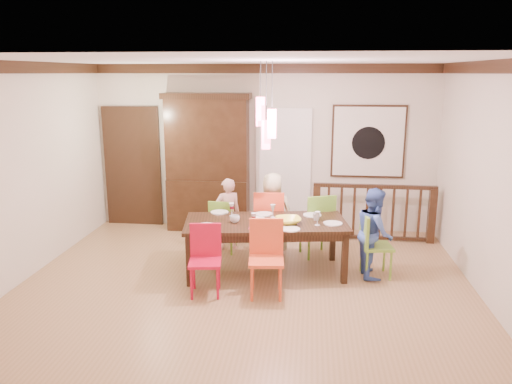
# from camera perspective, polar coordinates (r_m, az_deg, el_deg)

# --- Properties ---
(floor) EXTENTS (6.00, 6.00, 0.00)m
(floor) POSITION_cam_1_polar(r_m,az_deg,el_deg) (6.84, -1.15, -10.23)
(floor) COLOR #977449
(floor) RESTS_ON ground
(ceiling) EXTENTS (6.00, 6.00, 0.00)m
(ceiling) POSITION_cam_1_polar(r_m,az_deg,el_deg) (6.26, -1.28, 14.84)
(ceiling) COLOR white
(ceiling) RESTS_ON wall_back
(wall_back) EXTENTS (6.00, 0.00, 6.00)m
(wall_back) POSITION_cam_1_polar(r_m,az_deg,el_deg) (8.84, 0.92, 5.02)
(wall_back) COLOR beige
(wall_back) RESTS_ON floor
(wall_left) EXTENTS (0.00, 5.00, 5.00)m
(wall_left) POSITION_cam_1_polar(r_m,az_deg,el_deg) (7.41, -24.90, 2.10)
(wall_left) COLOR beige
(wall_left) RESTS_ON floor
(wall_right) EXTENTS (0.00, 5.00, 5.00)m
(wall_right) POSITION_cam_1_polar(r_m,az_deg,el_deg) (6.70, 25.12, 1.00)
(wall_right) COLOR beige
(wall_right) RESTS_ON floor
(crown_molding) EXTENTS (6.00, 5.00, 0.16)m
(crown_molding) POSITION_cam_1_polar(r_m,az_deg,el_deg) (6.26, -1.28, 14.11)
(crown_molding) COLOR black
(crown_molding) RESTS_ON wall_back
(panel_door) EXTENTS (1.04, 0.07, 2.24)m
(panel_door) POSITION_cam_1_polar(r_m,az_deg,el_deg) (9.40, -13.87, 2.66)
(panel_door) COLOR black
(panel_door) RESTS_ON wall_back
(white_doorway) EXTENTS (0.97, 0.05, 2.22)m
(white_doorway) POSITION_cam_1_polar(r_m,az_deg,el_deg) (8.85, 3.15, 2.38)
(white_doorway) COLOR silver
(white_doorway) RESTS_ON wall_back
(painting) EXTENTS (1.25, 0.06, 1.25)m
(painting) POSITION_cam_1_polar(r_m,az_deg,el_deg) (8.80, 12.71, 5.63)
(painting) COLOR black
(painting) RESTS_ON wall_back
(pendant_cluster) EXTENTS (0.27, 0.21, 1.14)m
(pendant_cluster) POSITION_cam_1_polar(r_m,az_deg,el_deg) (6.65, 1.17, 7.91)
(pendant_cluster) COLOR #FF4C6C
(pendant_cluster) RESTS_ON ceiling
(dining_table) EXTENTS (2.35, 1.33, 0.75)m
(dining_table) POSITION_cam_1_polar(r_m,az_deg,el_deg) (6.93, 1.11, -3.98)
(dining_table) COLOR black
(dining_table) RESTS_ON floor
(chair_far_left) EXTENTS (0.41, 0.41, 0.85)m
(chair_far_left) POSITION_cam_1_polar(r_m,az_deg,el_deg) (7.81, -3.72, -3.40)
(chair_far_left) COLOR #71AE30
(chair_far_left) RESTS_ON floor
(chair_far_mid) EXTENTS (0.49, 0.49, 1.01)m
(chair_far_mid) POSITION_cam_1_polar(r_m,az_deg,el_deg) (7.72, 1.49, -2.86)
(chair_far_mid) COLOR #F64C29
(chair_far_mid) RESTS_ON floor
(chair_far_right) EXTENTS (0.58, 0.58, 0.99)m
(chair_far_right) POSITION_cam_1_polar(r_m,az_deg,el_deg) (7.67, 6.90, -3.19)
(chair_far_right) COLOR #66A02F
(chair_far_right) RESTS_ON floor
(chair_near_left) EXTENTS (0.45, 0.45, 0.89)m
(chair_near_left) POSITION_cam_1_polar(r_m,az_deg,el_deg) (6.33, -5.85, -7.34)
(chair_near_left) COLOR #BB0A2C
(chair_near_left) RESTS_ON floor
(chair_near_mid) EXTENTS (0.47, 0.47, 0.96)m
(chair_near_mid) POSITION_cam_1_polar(r_m,az_deg,el_deg) (6.25, 1.18, -7.15)
(chair_near_mid) COLOR #E05029
(chair_near_mid) RESTS_ON floor
(chair_end_right) EXTENTS (0.45, 0.45, 0.89)m
(chair_end_right) POSITION_cam_1_polar(r_m,az_deg,el_deg) (7.05, 13.65, -5.45)
(chair_end_right) COLOR #7AB038
(chair_end_right) RESTS_ON floor
(china_hutch) EXTENTS (1.53, 0.46, 2.42)m
(china_hutch) POSITION_cam_1_polar(r_m,az_deg,el_deg) (8.83, -5.53, 3.37)
(china_hutch) COLOR black
(china_hutch) RESTS_ON floor
(balustrade) EXTENTS (2.01, 0.12, 0.96)m
(balustrade) POSITION_cam_1_polar(r_m,az_deg,el_deg) (8.53, 13.26, -2.20)
(balustrade) COLOR black
(balustrade) RESTS_ON floor
(person_far_left) EXTENTS (0.50, 0.43, 1.15)m
(person_far_left) POSITION_cam_1_polar(r_m,az_deg,el_deg) (7.90, -3.25, -2.53)
(person_far_left) COLOR #FFC2C2
(person_far_left) RESTS_ON floor
(person_far_mid) EXTENTS (0.66, 0.46, 1.27)m
(person_far_mid) POSITION_cam_1_polar(r_m,az_deg,el_deg) (7.72, 1.90, -2.43)
(person_far_mid) COLOR beige
(person_far_mid) RESTS_ON floor
(person_end_right) EXTENTS (0.52, 0.64, 1.24)m
(person_end_right) POSITION_cam_1_polar(r_m,az_deg,el_deg) (7.03, 13.36, -4.53)
(person_end_right) COLOR #4263B9
(person_end_right) RESTS_ON floor
(serving_bowl) EXTENTS (0.41, 0.41, 0.09)m
(serving_bowl) POSITION_cam_1_polar(r_m,az_deg,el_deg) (6.80, 3.70, -3.29)
(serving_bowl) COLOR yellow
(serving_bowl) RESTS_ON dining_table
(small_bowl) EXTENTS (0.19, 0.19, 0.05)m
(small_bowl) POSITION_cam_1_polar(r_m,az_deg,el_deg) (6.90, 0.25, -3.14)
(small_bowl) COLOR white
(small_bowl) RESTS_ON dining_table
(cup_left) EXTENTS (0.17, 0.17, 0.10)m
(cup_left) POSITION_cam_1_polar(r_m,az_deg,el_deg) (6.83, -2.44, -3.10)
(cup_left) COLOR silver
(cup_left) RESTS_ON dining_table
(cup_right) EXTENTS (0.13, 0.13, 0.10)m
(cup_right) POSITION_cam_1_polar(r_m,az_deg,el_deg) (6.98, 6.92, -2.84)
(cup_right) COLOR silver
(cup_right) RESTS_ON dining_table
(plate_far_left) EXTENTS (0.26, 0.26, 0.01)m
(plate_far_left) POSITION_cam_1_polar(r_m,az_deg,el_deg) (7.34, -4.18, -2.32)
(plate_far_left) COLOR white
(plate_far_left) RESTS_ON dining_table
(plate_far_mid) EXTENTS (0.26, 0.26, 0.01)m
(plate_far_mid) POSITION_cam_1_polar(r_m,az_deg,el_deg) (7.23, 0.91, -2.54)
(plate_far_mid) COLOR white
(plate_far_mid) RESTS_ON dining_table
(plate_far_right) EXTENTS (0.26, 0.26, 0.01)m
(plate_far_right) POSITION_cam_1_polar(r_m,az_deg,el_deg) (7.22, 6.44, -2.63)
(plate_far_right) COLOR white
(plate_far_right) RESTS_ON dining_table
(plate_near_left) EXTENTS (0.26, 0.26, 0.01)m
(plate_near_left) POSITION_cam_1_polar(r_m,az_deg,el_deg) (6.72, -5.69, -3.84)
(plate_near_left) COLOR white
(plate_near_left) RESTS_ON dining_table
(plate_near_mid) EXTENTS (0.26, 0.26, 0.01)m
(plate_near_mid) POSITION_cam_1_polar(r_m,az_deg,el_deg) (6.56, 3.95, -4.25)
(plate_near_mid) COLOR white
(plate_near_mid) RESTS_ON dining_table
(plate_end_right) EXTENTS (0.26, 0.26, 0.01)m
(plate_end_right) POSITION_cam_1_polar(r_m,az_deg,el_deg) (6.86, 8.78, -3.57)
(plate_end_right) COLOR white
(plate_end_right) RESTS_ON dining_table
(wine_glass_a) EXTENTS (0.08, 0.08, 0.19)m
(wine_glass_a) POSITION_cam_1_polar(r_m,az_deg,el_deg) (7.14, -2.79, -2.01)
(wine_glass_a) COLOR #590C19
(wine_glass_a) RESTS_ON dining_table
(wine_glass_b) EXTENTS (0.08, 0.08, 0.19)m
(wine_glass_b) POSITION_cam_1_polar(r_m,az_deg,el_deg) (7.06, 1.94, -2.18)
(wine_glass_b) COLOR silver
(wine_glass_b) RESTS_ON dining_table
(wine_glass_c) EXTENTS (0.08, 0.08, 0.19)m
(wine_glass_c) POSITION_cam_1_polar(r_m,az_deg,el_deg) (6.63, -0.26, -3.21)
(wine_glass_c) COLOR #590C19
(wine_glass_c) RESTS_ON dining_table
(wine_glass_d) EXTENTS (0.08, 0.08, 0.19)m
(wine_glass_d) POSITION_cam_1_polar(r_m,az_deg,el_deg) (6.75, 7.03, -3.02)
(wine_glass_d) COLOR silver
(wine_glass_d) RESTS_ON dining_table
(napkin) EXTENTS (0.18, 0.14, 0.01)m
(napkin) POSITION_cam_1_polar(r_m,az_deg,el_deg) (6.60, -0.02, -4.09)
(napkin) COLOR #D83359
(napkin) RESTS_ON dining_table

